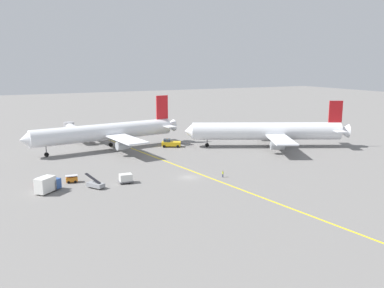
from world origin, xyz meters
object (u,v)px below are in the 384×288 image
at_px(jet_bridge, 73,129).
at_px(ground_crew_marshaller_foreground, 223,174).
at_px(airliner_being_pushed, 267,131).
at_px(gse_baggage_cart_trailing, 42,181).
at_px(airliner_at_gate_left, 106,132).
at_px(pushback_tug, 171,143).
at_px(gse_belt_loader_portside, 96,184).
at_px(gse_baggage_cart_near_cluster, 72,179).
at_px(gse_container_dolly_flat, 126,178).
at_px(gse_catering_truck_tall, 47,184).

bearing_deg(jet_bridge, ground_crew_marshaller_foreground, -70.15).
bearing_deg(airliner_being_pushed, gse_baggage_cart_trailing, -170.49).
height_order(airliner_at_gate_left, pushback_tug, airliner_at_gate_left).
bearing_deg(gse_belt_loader_portside, airliner_at_gate_left, 72.14).
xyz_separation_m(pushback_tug, ground_crew_marshaller_foreground, (-2.98, -39.06, -0.43)).
relative_size(pushback_tug, gse_baggage_cart_near_cluster, 3.15).
bearing_deg(gse_baggage_cart_near_cluster, gse_belt_loader_portside, -59.17).
relative_size(gse_container_dolly_flat, ground_crew_marshaller_foreground, 2.09).
height_order(airliner_being_pushed, pushback_tug, airliner_being_pushed).
bearing_deg(gse_baggage_cart_trailing, airliner_at_gate_left, 53.63).
height_order(gse_baggage_cart_near_cluster, gse_belt_loader_portside, gse_belt_loader_portside).
xyz_separation_m(gse_belt_loader_portside, gse_container_dolly_flat, (7.16, 0.73, 0.35)).
bearing_deg(ground_crew_marshaller_foreground, gse_belt_loader_portside, 170.62).
distance_m(gse_baggage_cart_near_cluster, gse_catering_truck_tall, 7.89).
relative_size(gse_container_dolly_flat, jet_bridge, 0.17).
bearing_deg(airliner_at_gate_left, gse_container_dolly_flat, -98.20).
relative_size(pushback_tug, ground_crew_marshaller_foreground, 5.68).
bearing_deg(gse_baggage_cart_near_cluster, ground_crew_marshaller_foreground, -18.96).
height_order(gse_baggage_cart_near_cluster, gse_container_dolly_flat, gse_container_dolly_flat).
bearing_deg(ground_crew_marshaller_foreground, pushback_tug, 85.64).
distance_m(pushback_tug, gse_baggage_cart_trailing, 50.29).
bearing_deg(gse_catering_truck_tall, airliner_at_gate_left, 59.24).
bearing_deg(ground_crew_marshaller_foreground, gse_container_dolly_flat, 166.00).
xyz_separation_m(pushback_tug, gse_belt_loader_portside, (-32.78, -34.14, -0.43)).
bearing_deg(gse_baggage_cart_trailing, gse_baggage_cart_near_cluster, -13.74).
relative_size(airliner_being_pushed, ground_crew_marshaller_foreground, 31.88).
distance_m(gse_baggage_cart_trailing, jet_bridge, 54.80).
relative_size(airliner_being_pushed, gse_catering_truck_tall, 8.58).
distance_m(pushback_tug, gse_catering_truck_tall, 53.71).
relative_size(airliner_at_gate_left, gse_container_dolly_flat, 15.41).
xyz_separation_m(gse_baggage_cart_near_cluster, ground_crew_marshaller_foreground, (33.79, -11.61, -0.03)).
height_order(airliner_at_gate_left, gse_baggage_cart_trailing, airliner_at_gate_left).
xyz_separation_m(airliner_at_gate_left, airliner_being_pushed, (48.82, -19.29, -0.43)).
xyz_separation_m(gse_container_dolly_flat, gse_catering_truck_tall, (-17.06, 0.80, 0.58)).
bearing_deg(jet_bridge, gse_baggage_cart_trailing, -107.62).
relative_size(airliner_being_pushed, gse_baggage_cart_near_cluster, 17.71).
xyz_separation_m(pushback_tug, gse_baggage_cart_trailing, (-43.11, -25.90, -0.39)).
xyz_separation_m(airliner_at_gate_left, gse_belt_loader_portside, (-12.75, -39.59, -4.78)).
bearing_deg(jet_bridge, gse_baggage_cart_near_cluster, -100.78).
bearing_deg(jet_bridge, gse_container_dolly_flat, -89.11).
xyz_separation_m(gse_belt_loader_portside, jet_bridge, (6.23, 60.39, 3.09)).
bearing_deg(pushback_tug, gse_baggage_cart_near_cluster, -143.26).
bearing_deg(gse_catering_truck_tall, jet_bridge, 74.67).
xyz_separation_m(gse_container_dolly_flat, ground_crew_marshaller_foreground, (22.64, -5.65, -0.35)).
relative_size(gse_baggage_cart_trailing, ground_crew_marshaller_foreground, 1.94).
bearing_deg(airliner_at_gate_left, gse_belt_loader_portside, -107.86).
bearing_deg(airliner_at_gate_left, gse_baggage_cart_near_cluster, -116.97).
bearing_deg(airliner_being_pushed, ground_crew_marshaller_foreground, -141.57).
bearing_deg(ground_crew_marshaller_foreground, gse_baggage_cart_near_cluster, 161.04).
distance_m(airliner_being_pushed, gse_container_dolly_flat, 57.97).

